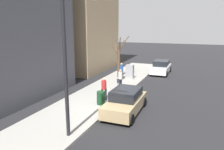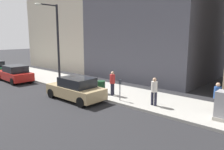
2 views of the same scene
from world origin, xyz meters
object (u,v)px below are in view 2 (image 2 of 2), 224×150
at_px(parking_meter, 120,88).
at_px(trash_bin, 101,87).
at_px(streetlamp, 55,38).
at_px(pedestrian_near_meter, 217,96).
at_px(utility_box, 222,106).
at_px(pedestrian_midblock, 154,90).
at_px(parked_car_tan, 76,89).
at_px(pedestrian_far_corner, 112,82).
at_px(parked_car_red, 15,74).

relative_size(parking_meter, trash_bin, 1.50).
xyz_separation_m(streetlamp, pedestrian_near_meter, (1.76, -12.01, -2.93)).
relative_size(utility_box, pedestrian_midblock, 0.86).
xyz_separation_m(parked_car_tan, trash_bin, (1.92, -0.45, -0.14)).
xyz_separation_m(parked_car_tan, streetlamp, (1.30, 4.13, 3.28)).
relative_size(parking_meter, streetlamp, 0.21).
distance_m(parked_car_tan, pedestrian_midblock, 5.15).
relative_size(streetlamp, pedestrian_far_corner, 3.92).
xyz_separation_m(utility_box, streetlamp, (-1.02, 12.48, 3.17)).
distance_m(parked_car_red, parking_meter, 11.62).
distance_m(parked_car_tan, utility_box, 8.67).
xyz_separation_m(parked_car_red, utility_box, (2.35, -17.30, 0.11)).
distance_m(utility_box, pedestrian_midblock, 3.66).
bearing_deg(pedestrian_midblock, parked_car_red, 15.98).
bearing_deg(pedestrian_far_corner, streetlamp, 80.23).
height_order(parked_car_tan, parking_meter, parked_car_tan).
bearing_deg(streetlamp, trash_bin, -82.33).
distance_m(trash_bin, pedestrian_far_corner, 1.06).
xyz_separation_m(parked_car_tan, pedestrian_far_corner, (2.09, -1.38, 0.35)).
height_order(parked_car_red, parking_meter, parked_car_red).
height_order(pedestrian_midblock, pedestrian_far_corner, same).
relative_size(pedestrian_near_meter, pedestrian_midblock, 1.00).
xyz_separation_m(parked_car_tan, parking_meter, (1.47, -2.58, 0.24)).
bearing_deg(trash_bin, parking_meter, -101.96).
height_order(utility_box, pedestrian_midblock, pedestrian_midblock).
distance_m(parked_car_tan, parking_meter, 2.98).
bearing_deg(parked_car_tan, pedestrian_midblock, -67.20).
xyz_separation_m(parked_car_tan, pedestrian_midblock, (2.03, -4.72, 0.35)).
distance_m(parked_car_tan, trash_bin, 1.97).
height_order(parking_meter, pedestrian_midblock, pedestrian_midblock).
relative_size(parking_meter, pedestrian_far_corner, 0.81).
distance_m(streetlamp, pedestrian_midblock, 9.35).
bearing_deg(utility_box, parked_car_red, 97.73).
relative_size(pedestrian_midblock, pedestrian_far_corner, 1.00).
bearing_deg(pedestrian_near_meter, parking_meter, 105.76).
bearing_deg(pedestrian_near_meter, pedestrian_far_corner, 97.49).
distance_m(streetlamp, pedestrian_far_corner, 6.28).
distance_m(parking_meter, pedestrian_near_meter, 5.54).
relative_size(trash_bin, pedestrian_far_corner, 0.54).
height_order(parking_meter, pedestrian_near_meter, pedestrian_near_meter).
height_order(parking_meter, utility_box, utility_box).
height_order(parking_meter, trash_bin, parking_meter).
bearing_deg(parking_meter, streetlamp, 91.43).
xyz_separation_m(parking_meter, pedestrian_far_corner, (0.63, 1.20, 0.11)).
bearing_deg(parking_meter, pedestrian_far_corner, 62.48).
distance_m(parking_meter, streetlamp, 7.36).
distance_m(pedestrian_near_meter, pedestrian_far_corner, 6.57).
relative_size(parked_car_tan, utility_box, 2.95).
relative_size(parking_meter, pedestrian_near_meter, 0.81).
relative_size(parked_car_red, streetlamp, 0.66).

